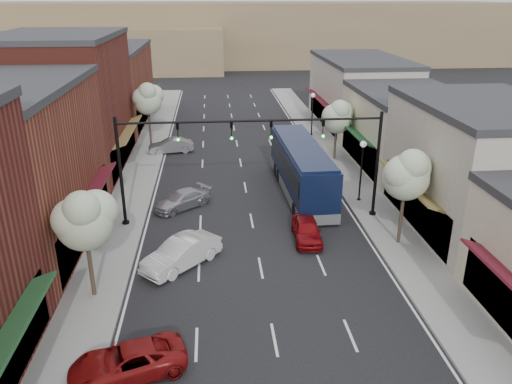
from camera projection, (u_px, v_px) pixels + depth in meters
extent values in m
plane|color=black|center=(265.00, 288.00, 24.89)|extent=(160.00, 160.00, 0.00)
cube|color=gray|center=(140.00, 170.00, 41.29)|extent=(2.80, 73.00, 0.15)
cube|color=gray|center=(339.00, 164.00, 42.67)|extent=(2.80, 73.00, 0.15)
cube|color=gray|center=(158.00, 170.00, 41.40)|extent=(0.25, 73.00, 0.17)
cube|color=gray|center=(323.00, 165.00, 42.56)|extent=(0.25, 73.00, 0.17)
cube|color=black|center=(82.00, 217.00, 29.02)|extent=(0.60, 11.90, 2.60)
cube|color=#57131E|center=(93.00, 192.00, 28.53)|extent=(1.07, 9.80, 0.49)
cube|color=maroon|center=(63.00, 106.00, 40.27)|extent=(9.00, 14.00, 10.50)
cube|color=#2D2D30|center=(53.00, 35.00, 38.25)|extent=(9.20, 14.10, 0.40)
cube|color=black|center=(121.00, 148.00, 41.97)|extent=(0.60, 11.90, 2.60)
cube|color=olive|center=(129.00, 130.00, 41.48)|extent=(1.07, 9.80, 0.49)
cube|color=brown|center=(103.00, 87.00, 55.54)|extent=(9.00, 18.00, 8.00)
cube|color=#2D2D30|center=(99.00, 48.00, 53.98)|extent=(9.20, 18.10, 0.40)
cube|color=black|center=(143.00, 108.00, 56.77)|extent=(0.60, 15.30, 2.60)
cube|color=#1C4724|center=(150.00, 94.00, 56.28)|extent=(1.07, 12.60, 0.49)
cube|color=#B9AE9E|center=(481.00, 170.00, 30.19)|extent=(8.00, 12.00, 7.50)
cube|color=#2D2D30|center=(492.00, 105.00, 28.73)|extent=(8.20, 12.10, 0.40)
cube|color=black|center=(417.00, 205.00, 30.69)|extent=(0.60, 10.20, 2.60)
cube|color=olive|center=(408.00, 182.00, 30.06)|extent=(1.07, 8.40, 0.49)
cube|color=beige|center=(407.00, 131.00, 41.57)|extent=(8.00, 12.00, 6.00)
cube|color=#2D2D30|center=(411.00, 93.00, 40.39)|extent=(8.20, 12.10, 0.40)
cube|color=black|center=(362.00, 149.00, 41.79)|extent=(0.60, 10.20, 2.60)
cube|color=#1C4724|center=(354.00, 131.00, 41.17)|extent=(1.07, 8.40, 0.49)
cube|color=#B9AE9E|center=(360.00, 94.00, 54.34)|extent=(8.00, 16.00, 7.00)
cube|color=#2D2D30|center=(362.00, 59.00, 52.97)|extent=(8.20, 16.10, 0.40)
cube|color=black|center=(326.00, 112.00, 54.74)|extent=(0.60, 13.60, 2.60)
cube|color=#57131E|center=(319.00, 98.00, 54.12)|extent=(1.07, 11.20, 0.49)
cube|color=#7A6647|center=(220.00, 32.00, 105.94)|extent=(120.00, 30.00, 12.00)
cube|color=#7A6647|center=(89.00, 49.00, 93.51)|extent=(50.00, 20.00, 8.00)
cylinder|color=black|center=(372.00, 214.00, 32.90)|extent=(0.44, 0.44, 0.30)
cylinder|color=black|center=(377.00, 166.00, 31.66)|extent=(0.20, 0.20, 7.00)
cylinder|color=black|center=(317.00, 119.00, 30.18)|extent=(8.00, 0.14, 0.14)
imported|color=black|center=(323.00, 129.00, 30.43)|extent=(0.18, 0.46, 1.10)
sphere|color=#19E533|center=(323.00, 136.00, 30.48)|extent=(0.18, 0.18, 0.18)
imported|color=black|center=(271.00, 130.00, 30.17)|extent=(0.18, 0.46, 1.10)
sphere|color=#19E533|center=(271.00, 137.00, 30.21)|extent=(0.18, 0.18, 0.18)
cylinder|color=black|center=(126.00, 223.00, 31.58)|extent=(0.44, 0.44, 0.30)
cylinder|color=black|center=(121.00, 174.00, 30.34)|extent=(0.20, 0.20, 7.00)
cylinder|color=black|center=(184.00, 122.00, 29.52)|extent=(8.00, 0.14, 0.14)
imported|color=black|center=(178.00, 132.00, 29.71)|extent=(0.18, 0.46, 1.10)
sphere|color=#19E533|center=(178.00, 140.00, 29.75)|extent=(0.18, 0.18, 0.18)
imported|color=black|center=(231.00, 131.00, 29.97)|extent=(0.18, 0.46, 1.10)
sphere|color=#19E533|center=(232.00, 138.00, 30.02)|extent=(0.18, 0.18, 0.18)
cylinder|color=#47382B|center=(401.00, 215.00, 28.59)|extent=(0.20, 0.20, 3.71)
sphere|color=#A8C496|center=(406.00, 177.00, 27.73)|extent=(2.60, 2.60, 2.60)
sphere|color=#A8C496|center=(413.00, 168.00, 27.88)|extent=(2.00, 2.00, 2.00)
sphere|color=#A8C496|center=(401.00, 174.00, 27.29)|extent=(1.90, 1.90, 1.90)
sphere|color=#A8C496|center=(413.00, 164.00, 26.93)|extent=(1.70, 1.70, 1.70)
cylinder|color=#47382B|center=(335.00, 142.00, 43.47)|extent=(0.20, 0.20, 3.33)
sphere|color=#A8C496|center=(337.00, 118.00, 42.69)|extent=(2.60, 2.60, 2.60)
sphere|color=#A8C496|center=(342.00, 113.00, 42.86)|extent=(2.00, 2.00, 2.00)
sphere|color=#A8C496|center=(333.00, 116.00, 42.27)|extent=(1.90, 1.90, 1.90)
sphere|color=#A8C496|center=(340.00, 110.00, 41.93)|extent=(1.70, 1.70, 1.70)
cylinder|color=#47382B|center=(90.00, 265.00, 23.56)|extent=(0.20, 0.20, 3.52)
sphere|color=#A8C496|center=(84.00, 223.00, 22.74)|extent=(2.60, 2.60, 2.60)
sphere|color=#A8C496|center=(96.00, 211.00, 22.90)|extent=(2.00, 2.00, 2.00)
sphere|color=#A8C496|center=(73.00, 219.00, 22.31)|extent=(1.90, 1.90, 1.90)
sphere|color=#A8C496|center=(82.00, 210.00, 21.96)|extent=(1.70, 1.70, 1.70)
cylinder|color=#47382B|center=(150.00, 126.00, 47.55)|extent=(0.20, 0.20, 3.84)
sphere|color=#A8C496|center=(148.00, 101.00, 46.66)|extent=(2.60, 2.60, 2.60)
sphere|color=#A8C496|center=(153.00, 95.00, 46.80)|extent=(2.00, 2.00, 2.00)
sphere|color=#A8C496|center=(143.00, 98.00, 46.22)|extent=(1.90, 1.90, 1.90)
sphere|color=#A8C496|center=(147.00, 92.00, 45.85)|extent=(1.70, 1.70, 1.70)
cylinder|color=black|center=(359.00, 200.00, 35.21)|extent=(0.28, 0.28, 0.20)
cylinder|color=black|center=(361.00, 175.00, 34.51)|extent=(0.12, 0.12, 4.00)
sphere|color=white|center=(363.00, 144.00, 33.69)|extent=(0.44, 0.44, 0.44)
cylinder|color=black|center=(311.00, 135.00, 51.40)|extent=(0.28, 0.28, 0.20)
cylinder|color=black|center=(312.00, 117.00, 50.70)|extent=(0.12, 0.12, 4.00)
sphere|color=white|center=(313.00, 95.00, 49.88)|extent=(0.44, 0.44, 0.44)
cube|color=black|center=(301.00, 167.00, 36.08)|extent=(2.96, 12.14, 3.07)
cube|color=#595B60|center=(301.00, 186.00, 36.61)|extent=(2.98, 12.16, 0.70)
cube|color=black|center=(302.00, 162.00, 35.92)|extent=(2.99, 11.17, 1.11)
cube|color=black|center=(302.00, 146.00, 35.49)|extent=(2.73, 11.65, 0.25)
cube|color=black|center=(321.00, 189.00, 30.33)|extent=(2.09, 0.14, 1.21)
cylinder|color=black|center=(296.00, 210.00, 32.60)|extent=(0.35, 1.05, 1.05)
cylinder|color=black|center=(331.00, 208.00, 32.86)|extent=(0.35, 1.05, 1.05)
cylinder|color=black|center=(277.00, 170.00, 40.02)|extent=(0.35, 1.05, 1.05)
cylinder|color=black|center=(306.00, 169.00, 40.28)|extent=(0.35, 1.05, 1.05)
cylinder|color=black|center=(279.00, 176.00, 38.72)|extent=(0.35, 1.05, 1.05)
cylinder|color=black|center=(309.00, 175.00, 38.98)|extent=(0.35, 1.05, 1.05)
imported|color=maroon|center=(307.00, 230.00, 29.57)|extent=(1.75, 3.96, 1.33)
imported|color=maroon|center=(128.00, 362.00, 19.04)|extent=(4.85, 3.25, 1.24)
imported|color=silver|center=(182.00, 253.00, 26.67)|extent=(4.45, 4.48, 1.54)
imported|color=#95959A|center=(182.00, 200.00, 34.02)|extent=(4.32, 3.94, 1.21)
imported|color=gray|center=(171.00, 146.00, 45.84)|extent=(4.22, 2.11, 1.33)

